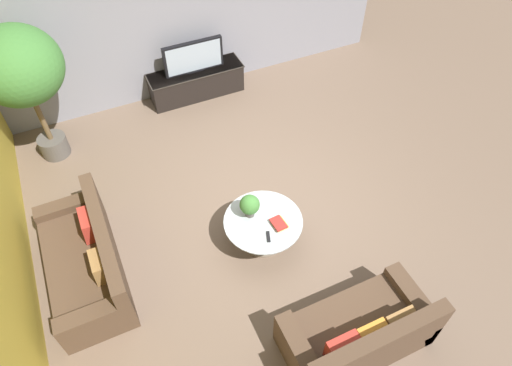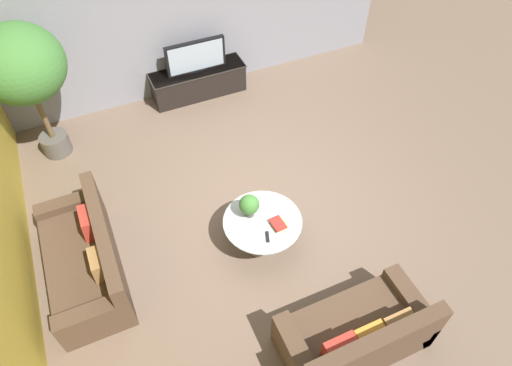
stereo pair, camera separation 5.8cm
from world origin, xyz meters
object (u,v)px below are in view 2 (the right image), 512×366
media_console (199,82)px  couch_by_wall (87,260)px  potted_palm_tall (22,68)px  couch_near_entry (356,335)px  coffee_table (262,227)px  television (196,56)px  potted_plant_tabletop (249,205)px

media_console → couch_by_wall: couch_by_wall is taller
media_console → potted_palm_tall: size_ratio=0.77×
media_console → couch_by_wall: bearing=-130.0°
media_console → couch_near_entry: couch_near_entry is taller
coffee_table → couch_near_entry: 1.79m
media_console → coffee_table: (-0.30, -3.43, 0.04)m
television → coffee_table: size_ratio=1.02×
media_console → television: television is taller
potted_plant_tabletop → media_console: bearing=82.7°
television → potted_plant_tabletop: 3.29m
couch_by_wall → coffee_table: bearing=78.8°
coffee_table → potted_palm_tall: size_ratio=0.47×
potted_palm_tall → couch_by_wall: bearing=-88.2°
media_console → couch_near_entry: bearing=-89.5°
couch_by_wall → potted_palm_tall: potted_palm_tall is taller
coffee_table → couch_near_entry: couch_near_entry is taller
couch_by_wall → couch_near_entry: (2.56, -2.19, 0.00)m
couch_by_wall → potted_plant_tabletop: size_ratio=5.64×
coffee_table → potted_palm_tall: 3.93m
media_console → potted_plant_tabletop: 3.31m
television → potted_plant_tabletop: bearing=-97.3°
television → couch_by_wall: size_ratio=0.56×
coffee_table → media_console: bearing=85.0°
potted_palm_tall → potted_plant_tabletop: size_ratio=6.53×
couch_by_wall → potted_plant_tabletop: couch_by_wall is taller
couch_by_wall → potted_plant_tabletop: 2.14m
television → couch_by_wall: television is taller
media_console → coffee_table: 3.44m
couch_near_entry → potted_palm_tall: 5.52m
television → potted_palm_tall: potted_palm_tall is taller
couch_near_entry → couch_by_wall: bearing=-40.6°
television → potted_palm_tall: size_ratio=0.48×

